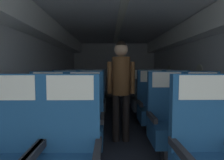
# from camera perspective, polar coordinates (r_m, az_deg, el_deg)

# --- Properties ---
(ground) EXTENTS (3.41, 7.67, 0.02)m
(ground) POSITION_cam_1_polar(r_m,az_deg,el_deg) (3.81, 2.43, -14.20)
(ground) COLOR #2D3342
(fuselage_shell) EXTENTS (3.29, 7.32, 2.15)m
(fuselage_shell) POSITION_cam_1_polar(r_m,az_deg,el_deg) (3.89, 2.27, 9.36)
(fuselage_shell) COLOR silver
(fuselage_shell) RESTS_ON ground
(seat_a_left_window) EXTENTS (0.50, 0.49, 1.12)m
(seat_a_left_window) POSITION_cam_1_polar(r_m,az_deg,el_deg) (1.74, -29.46, -20.32)
(seat_a_left_window) COLOR #38383D
(seat_a_left_window) RESTS_ON ground
(seat_a_left_aisle) EXTENTS (0.50, 0.49, 1.12)m
(seat_a_left_aisle) POSITION_cam_1_polar(r_m,az_deg,el_deg) (1.58, -13.16, -22.40)
(seat_a_left_aisle) COLOR #38383D
(seat_a_left_aisle) RESTS_ON ground
(seat_a_right_window) EXTENTS (0.50, 0.49, 1.12)m
(seat_a_right_window) POSITION_cam_1_polar(r_m,az_deg,el_deg) (1.72, 26.88, -20.48)
(seat_a_right_window) COLOR #38383D
(seat_a_right_window) RESTS_ON ground
(seat_b_left_window) EXTENTS (0.50, 0.49, 1.12)m
(seat_b_left_window) POSITION_cam_1_polar(r_m,az_deg,el_deg) (2.52, -19.45, -12.37)
(seat_b_left_window) COLOR #38383D
(seat_b_left_window) RESTS_ON ground
(seat_b_left_aisle) EXTENTS (0.50, 0.49, 1.12)m
(seat_b_left_aisle) POSITION_cam_1_polar(r_m,az_deg,el_deg) (2.41, -8.45, -12.95)
(seat_b_left_aisle) COLOR #38383D
(seat_b_left_aisle) RESTS_ON ground
(seat_b_right_aisle) EXTENTS (0.50, 0.49, 1.12)m
(seat_b_right_aisle) POSITION_cam_1_polar(r_m,az_deg,el_deg) (2.68, 26.67, -11.63)
(seat_b_right_aisle) COLOR #38383D
(seat_b_right_aisle) RESTS_ON ground
(seat_b_right_window) EXTENTS (0.50, 0.49, 1.12)m
(seat_b_right_window) POSITION_cam_1_polar(r_m,az_deg,el_deg) (2.53, 16.87, -12.30)
(seat_b_right_window) COLOR #38383D
(seat_b_right_window) RESTS_ON ground
(seat_c_left_window) EXTENTS (0.50, 0.49, 1.12)m
(seat_c_left_window) POSITION_cam_1_polar(r_m,az_deg,el_deg) (3.37, -14.44, -8.15)
(seat_c_left_window) COLOR #38383D
(seat_c_left_window) RESTS_ON ground
(seat_c_left_aisle) EXTENTS (0.50, 0.49, 1.12)m
(seat_c_left_aisle) POSITION_cam_1_polar(r_m,az_deg,el_deg) (3.29, -6.55, -8.34)
(seat_c_left_aisle) COLOR #38383D
(seat_c_left_aisle) RESTS_ON ground
(seat_c_right_aisle) EXTENTS (0.50, 0.49, 1.12)m
(seat_c_right_aisle) POSITION_cam_1_polar(r_m,az_deg,el_deg) (3.51, 19.67, -7.78)
(seat_c_right_aisle) COLOR #38383D
(seat_c_right_aisle) RESTS_ON ground
(seat_c_right_window) EXTENTS (0.50, 0.49, 1.12)m
(seat_c_right_window) POSITION_cam_1_polar(r_m,az_deg,el_deg) (3.35, 12.15, -8.16)
(seat_c_right_window) COLOR #38383D
(seat_c_right_window) RESTS_ON ground
(seat_d_left_window) EXTENTS (0.50, 0.49, 1.12)m
(seat_d_left_window) POSITION_cam_1_polar(r_m,az_deg,el_deg) (4.25, -11.78, -5.59)
(seat_d_left_window) COLOR #38383D
(seat_d_left_window) RESTS_ON ground
(seat_d_left_aisle) EXTENTS (0.50, 0.49, 1.12)m
(seat_d_left_aisle) POSITION_cam_1_polar(r_m,az_deg,el_deg) (4.18, -5.20, -5.66)
(seat_d_left_aisle) COLOR #38383D
(seat_d_left_aisle) RESTS_ON ground
(seat_d_right_aisle) EXTENTS (0.50, 0.49, 1.12)m
(seat_d_right_aisle) POSITION_cam_1_polar(r_m,az_deg,el_deg) (4.34, 15.36, -5.44)
(seat_d_right_aisle) COLOR #38383D
(seat_d_right_aisle) RESTS_ON ground
(seat_d_right_window) EXTENTS (0.50, 0.49, 1.12)m
(seat_d_right_window) POSITION_cam_1_polar(r_m,az_deg,el_deg) (4.22, 9.35, -5.63)
(seat_d_right_window) COLOR #38383D
(seat_d_right_window) RESTS_ON ground
(seat_e_left_window) EXTENTS (0.50, 0.49, 1.12)m
(seat_e_left_window) POSITION_cam_1_polar(r_m,az_deg,el_deg) (5.13, -9.78, -3.91)
(seat_e_left_window) COLOR #38383D
(seat_e_left_window) RESTS_ON ground
(seat_e_left_aisle) EXTENTS (0.50, 0.49, 1.12)m
(seat_e_left_aisle) POSITION_cam_1_polar(r_m,az_deg,el_deg) (5.05, -4.49, -3.98)
(seat_e_left_aisle) COLOR #38383D
(seat_e_left_aisle) RESTS_ON ground
(seat_e_right_aisle) EXTENTS (0.50, 0.49, 1.12)m
(seat_e_right_aisle) POSITION_cam_1_polar(r_m,az_deg,el_deg) (5.20, 12.65, -3.84)
(seat_e_right_aisle) COLOR #38383D
(seat_e_right_aisle) RESTS_ON ground
(seat_e_right_window) EXTENTS (0.50, 0.49, 1.12)m
(seat_e_right_window) POSITION_cam_1_polar(r_m,az_deg,el_deg) (5.10, 7.47, -3.93)
(seat_e_right_window) COLOR #38383D
(seat_e_right_window) RESTS_ON ground
(flight_attendant) EXTENTS (0.43, 0.28, 1.58)m
(flight_attendant) POSITION_cam_1_polar(r_m,az_deg,el_deg) (2.90, 2.81, -0.06)
(flight_attendant) COLOR black
(flight_attendant) RESTS_ON ground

